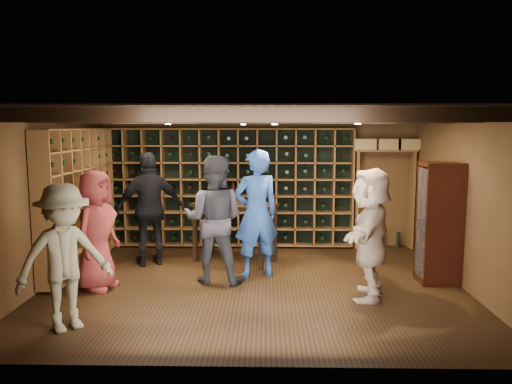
{
  "coord_description": "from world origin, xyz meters",
  "views": [
    {
      "loc": [
        0.19,
        -7.03,
        2.29
      ],
      "look_at": [
        0.03,
        0.2,
        1.34
      ],
      "focal_mm": 35.0,
      "sensor_mm": 36.0,
      "label": 1
    }
  ],
  "objects_px": {
    "guest_khaki": "(64,258)",
    "guest_beige": "(370,233)",
    "tasting_table": "(234,211)",
    "man_blue_shirt": "(256,214)",
    "guest_woman_black": "(150,209)",
    "display_cabinet": "(439,225)",
    "man_grey_suit": "(214,219)",
    "guest_red_floral": "(96,230)"
  },
  "relations": [
    {
      "from": "man_blue_shirt",
      "to": "tasting_table",
      "type": "distance_m",
      "value": 0.9
    },
    {
      "from": "man_blue_shirt",
      "to": "tasting_table",
      "type": "relative_size",
      "value": 1.3
    },
    {
      "from": "display_cabinet",
      "to": "man_blue_shirt",
      "type": "xyz_separation_m",
      "value": [
        -2.68,
        0.26,
        0.12
      ]
    },
    {
      "from": "display_cabinet",
      "to": "tasting_table",
      "type": "bearing_deg",
      "value": 160.81
    },
    {
      "from": "display_cabinet",
      "to": "man_grey_suit",
      "type": "distance_m",
      "value": 3.3
    },
    {
      "from": "display_cabinet",
      "to": "guest_red_floral",
      "type": "height_order",
      "value": "display_cabinet"
    },
    {
      "from": "guest_woman_black",
      "to": "guest_khaki",
      "type": "xyz_separation_m",
      "value": [
        -0.34,
        -2.7,
        -0.11
      ]
    },
    {
      "from": "man_blue_shirt",
      "to": "guest_khaki",
      "type": "xyz_separation_m",
      "value": [
        -2.11,
        -2.1,
        -0.14
      ]
    },
    {
      "from": "display_cabinet",
      "to": "guest_red_floral",
      "type": "relative_size",
      "value": 1.03
    },
    {
      "from": "man_grey_suit",
      "to": "display_cabinet",
      "type": "bearing_deg",
      "value": -172.8
    },
    {
      "from": "man_grey_suit",
      "to": "guest_beige",
      "type": "relative_size",
      "value": 1.07
    },
    {
      "from": "display_cabinet",
      "to": "tasting_table",
      "type": "height_order",
      "value": "display_cabinet"
    },
    {
      "from": "guest_red_floral",
      "to": "guest_khaki",
      "type": "relative_size",
      "value": 1.01
    },
    {
      "from": "display_cabinet",
      "to": "guest_khaki",
      "type": "bearing_deg",
      "value": -159.05
    },
    {
      "from": "display_cabinet",
      "to": "guest_woman_black",
      "type": "bearing_deg",
      "value": 169.01
    },
    {
      "from": "man_grey_suit",
      "to": "guest_beige",
      "type": "distance_m",
      "value": 2.25
    },
    {
      "from": "guest_khaki",
      "to": "guest_red_floral",
      "type": "bearing_deg",
      "value": 53.46
    },
    {
      "from": "display_cabinet",
      "to": "guest_beige",
      "type": "xyz_separation_m",
      "value": [
        -1.14,
        -0.68,
        0.02
      ]
    },
    {
      "from": "guest_khaki",
      "to": "guest_beige",
      "type": "relative_size",
      "value": 0.95
    },
    {
      "from": "man_grey_suit",
      "to": "guest_beige",
      "type": "bearing_deg",
      "value": 170.18
    },
    {
      "from": "guest_woman_black",
      "to": "guest_beige",
      "type": "xyz_separation_m",
      "value": [
        3.31,
        -1.54,
        -0.06
      ]
    },
    {
      "from": "guest_beige",
      "to": "tasting_table",
      "type": "xyz_separation_m",
      "value": [
        -1.93,
        1.74,
        -0.0
      ]
    },
    {
      "from": "guest_red_floral",
      "to": "tasting_table",
      "type": "xyz_separation_m",
      "value": [
        1.85,
        1.48,
        0.03
      ]
    },
    {
      "from": "man_blue_shirt",
      "to": "guest_red_floral",
      "type": "relative_size",
      "value": 1.15
    },
    {
      "from": "guest_khaki",
      "to": "guest_beige",
      "type": "distance_m",
      "value": 3.83
    },
    {
      "from": "guest_red_floral",
      "to": "guest_khaki",
      "type": "bearing_deg",
      "value": -162.48
    },
    {
      "from": "guest_woman_black",
      "to": "man_grey_suit",
      "type": "bearing_deg",
      "value": 117.54
    },
    {
      "from": "guest_khaki",
      "to": "tasting_table",
      "type": "bearing_deg",
      "value": 17.7
    },
    {
      "from": "tasting_table",
      "to": "guest_beige",
      "type": "bearing_deg",
      "value": -18.49
    },
    {
      "from": "display_cabinet",
      "to": "guest_beige",
      "type": "bearing_deg",
      "value": -149.45
    },
    {
      "from": "man_grey_suit",
      "to": "guest_red_floral",
      "type": "relative_size",
      "value": 1.11
    },
    {
      "from": "man_grey_suit",
      "to": "guest_khaki",
      "type": "distance_m",
      "value": 2.33
    },
    {
      "from": "man_grey_suit",
      "to": "guest_woman_black",
      "type": "height_order",
      "value": "same"
    },
    {
      "from": "guest_red_floral",
      "to": "display_cabinet",
      "type": "bearing_deg",
      "value": -72.75
    },
    {
      "from": "man_grey_suit",
      "to": "guest_red_floral",
      "type": "distance_m",
      "value": 1.66
    },
    {
      "from": "guest_woman_black",
      "to": "tasting_table",
      "type": "height_order",
      "value": "guest_woman_black"
    },
    {
      "from": "guest_woman_black",
      "to": "guest_red_floral",
      "type": "bearing_deg",
      "value": 45.9
    },
    {
      "from": "guest_red_floral",
      "to": "man_blue_shirt",
      "type": "bearing_deg",
      "value": -60.8
    },
    {
      "from": "guest_woman_black",
      "to": "guest_khaki",
      "type": "distance_m",
      "value": 2.72
    },
    {
      "from": "display_cabinet",
      "to": "guest_beige",
      "type": "relative_size",
      "value": 1.0
    },
    {
      "from": "man_blue_shirt",
      "to": "guest_woman_black",
      "type": "height_order",
      "value": "man_blue_shirt"
    },
    {
      "from": "guest_red_floral",
      "to": "guest_beige",
      "type": "relative_size",
      "value": 0.96
    }
  ]
}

